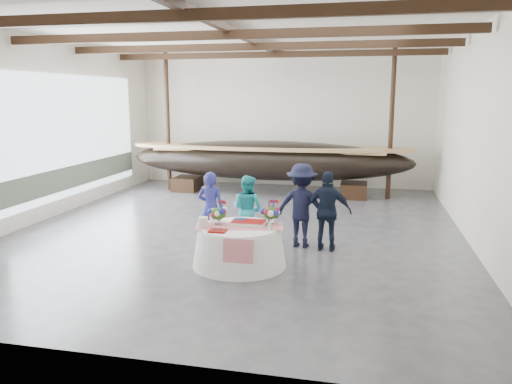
# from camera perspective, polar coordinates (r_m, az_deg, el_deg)

# --- Properties ---
(floor) EXTENTS (10.00, 12.00, 0.01)m
(floor) POSITION_cam_1_polar(r_m,az_deg,el_deg) (11.73, -1.79, -4.16)
(floor) COLOR #3D3D42
(floor) RESTS_ON ground
(wall_back) EXTENTS (10.00, 0.02, 4.50)m
(wall_back) POSITION_cam_1_polar(r_m,az_deg,el_deg) (17.22, 3.13, 8.25)
(wall_back) COLOR silver
(wall_back) RESTS_ON ground
(wall_front) EXTENTS (10.00, 0.02, 4.50)m
(wall_front) POSITION_cam_1_polar(r_m,az_deg,el_deg) (5.77, -16.76, 2.42)
(wall_front) COLOR silver
(wall_front) RESTS_ON ground
(wall_left) EXTENTS (0.02, 12.00, 4.50)m
(wall_left) POSITION_cam_1_polar(r_m,az_deg,el_deg) (13.49, -23.06, 6.65)
(wall_left) COLOR silver
(wall_left) RESTS_ON ground
(wall_right) EXTENTS (0.02, 12.00, 4.50)m
(wall_right) POSITION_cam_1_polar(r_m,az_deg,el_deg) (11.22, 23.87, 5.89)
(wall_right) COLOR silver
(wall_right) RESTS_ON ground
(ceiling) EXTENTS (10.00, 12.00, 0.01)m
(ceiling) POSITION_cam_1_polar(r_m,az_deg,el_deg) (11.42, -1.93, 18.20)
(ceiling) COLOR white
(ceiling) RESTS_ON wall_back
(pavilion_structure) EXTENTS (9.80, 11.76, 4.50)m
(pavilion_structure) POSITION_cam_1_polar(r_m,az_deg,el_deg) (12.09, -1.00, 15.43)
(pavilion_structure) COLOR black
(pavilion_structure) RESTS_ON ground
(open_bay) EXTENTS (0.03, 7.00, 3.20)m
(open_bay) POSITION_cam_1_polar(r_m,az_deg,el_deg) (14.32, -20.45, 5.33)
(open_bay) COLOR silver
(open_bay) RESTS_ON ground
(longboat_display) EXTENTS (8.95, 1.79, 1.68)m
(longboat_display) POSITION_cam_1_polar(r_m,az_deg,el_deg) (15.67, 1.35, 3.67)
(longboat_display) COLOR black
(longboat_display) RESTS_ON ground
(banquet_table) EXTENTS (1.71, 1.71, 0.73)m
(banquet_table) POSITION_cam_1_polar(r_m,az_deg,el_deg) (9.14, -1.91, -6.19)
(banquet_table) COLOR white
(banquet_table) RESTS_ON ground
(tabletop_items) EXTENTS (1.65, 1.02, 0.40)m
(tabletop_items) POSITION_cam_1_polar(r_m,az_deg,el_deg) (9.15, -1.79, -2.80)
(tabletop_items) COLOR red
(tabletop_items) RESTS_ON banquet_table
(guest_woman_blue) EXTENTS (0.56, 0.37, 1.52)m
(guest_woman_blue) POSITION_cam_1_polar(r_m,az_deg,el_deg) (10.46, -5.18, -1.79)
(guest_woman_blue) COLOR navy
(guest_woman_blue) RESTS_ON ground
(guest_woman_teal) EXTENTS (0.84, 0.75, 1.43)m
(guest_woman_teal) POSITION_cam_1_polar(r_m,az_deg,el_deg) (10.49, -1.00, -1.95)
(guest_woman_teal) COLOR teal
(guest_woman_teal) RESTS_ON ground
(guest_man_left) EXTENTS (1.16, 0.74, 1.72)m
(guest_man_left) POSITION_cam_1_polar(r_m,az_deg,el_deg) (10.20, 5.24, -1.55)
(guest_man_left) COLOR black
(guest_man_left) RESTS_ON ground
(guest_man_right) EXTENTS (0.95, 0.42, 1.60)m
(guest_man_right) POSITION_cam_1_polar(r_m,az_deg,el_deg) (10.00, 8.20, -2.20)
(guest_man_right) COLOR black
(guest_man_right) RESTS_ON ground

